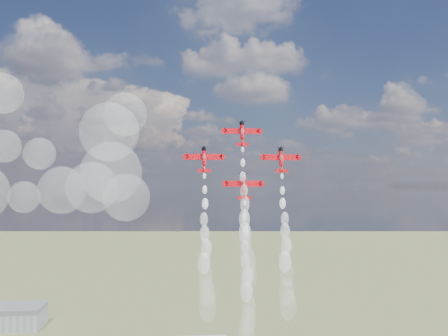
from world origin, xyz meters
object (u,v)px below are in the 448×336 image
(hangar, at_px, (1,317))
(plane_slot, at_px, (244,186))
(plane_left, at_px, (204,159))
(plane_right, at_px, (281,159))
(plane_lead, at_px, (242,133))

(hangar, distance_m, plane_slot, 227.40)
(plane_left, relative_size, plane_right, 1.00)
(hangar, xyz_separation_m, plane_lead, (123.88, -169.88, 96.54))
(plane_left, bearing_deg, hangar, 123.04)
(hangar, bearing_deg, plane_right, -51.57)
(plane_right, distance_m, plane_slot, 14.98)
(plane_slot, bearing_deg, plane_left, 172.19)
(plane_slot, bearing_deg, hangar, 125.57)
(plane_left, bearing_deg, plane_slot, -7.81)
(hangar, bearing_deg, plane_lead, -53.90)
(plane_right, xyz_separation_m, plane_slot, (-12.27, -1.68, -8.42))
(hangar, height_order, plane_left, plane_left)
(plane_slot, bearing_deg, plane_lead, 90.00)
(plane_lead, distance_m, plane_slot, 17.18)
(hangar, distance_m, plane_lead, 231.35)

